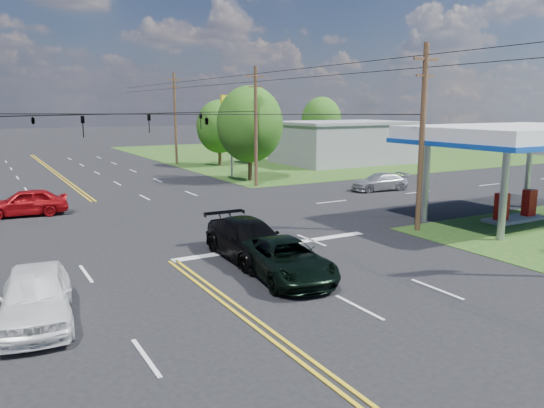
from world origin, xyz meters
TOP-DOWN VIEW (x-y plane):
  - ground at (0.00, 12.00)m, footprint 280.00×280.00m
  - grass_ne at (35.00, 44.00)m, footprint 46.00×48.00m
  - stop_bar at (5.00, 4.00)m, footprint 10.00×0.50m
  - retail_ne at (30.00, 32.00)m, footprint 14.00×10.00m
  - gas_canopy at (19.50, 2.00)m, footprint 12.20×8.20m
  - pole_se at (13.00, 3.00)m, footprint 1.60×0.28m
  - pole_ne at (13.00, 21.00)m, footprint 1.60×0.28m
  - pole_right_far at (13.00, 40.00)m, footprint 1.60×0.28m
  - span_wire_signals at (0.00, 12.00)m, footprint 26.00×18.00m
  - power_lines at (0.00, 10.00)m, footprint 26.04×100.00m
  - tree_right_a at (14.00, 24.00)m, footprint 5.70×5.70m
  - tree_right_b at (16.50, 36.00)m, footprint 4.94×4.94m
  - tree_far_r at (34.00, 42.00)m, footprint 5.32×5.32m
  - pickup_dkgreen at (3.00, -0.27)m, footprint 3.11×5.58m
  - suv_black at (3.00, 2.81)m, footprint 2.48×5.74m
  - pickup_white at (-5.67, -0.19)m, footprint 2.67×5.24m
  - sedan_red at (-4.42, 17.29)m, footprint 4.89×2.40m
  - sedan_far at (20.19, 14.28)m, footprint 4.78×2.43m
  - polesign_ne at (13.76, 27.17)m, footprint 2.07×0.49m

SIDE VIEW (x-z plane):
  - ground at x=0.00m, z-range 0.00..0.00m
  - grass_ne at x=35.00m, z-range -0.01..0.01m
  - stop_bar at x=5.00m, z-range -0.01..0.01m
  - sedan_far at x=20.19m, z-range 0.00..1.33m
  - pickup_dkgreen at x=3.00m, z-range 0.00..1.47m
  - sedan_red at x=-4.42m, z-range 0.00..1.61m
  - suv_black at x=3.00m, z-range 0.00..1.65m
  - pickup_white at x=-5.67m, z-range 0.00..1.71m
  - retail_ne at x=30.00m, z-range 0.00..4.40m
  - tree_right_b at x=16.50m, z-range 0.68..7.76m
  - tree_far_r at x=34.00m, z-range 0.73..8.36m
  - gas_canopy at x=19.50m, z-range 2.04..7.39m
  - tree_right_a at x=14.00m, z-range 0.78..8.96m
  - pole_se at x=13.00m, z-range 0.17..9.67m
  - pole_ne at x=13.00m, z-range 0.17..9.67m
  - pole_right_far at x=13.00m, z-range 0.17..10.17m
  - polesign_ne at x=13.76m, z-range 2.00..9.46m
  - span_wire_signals at x=0.00m, z-range 5.43..6.56m
  - power_lines at x=0.00m, z-range 8.28..8.92m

